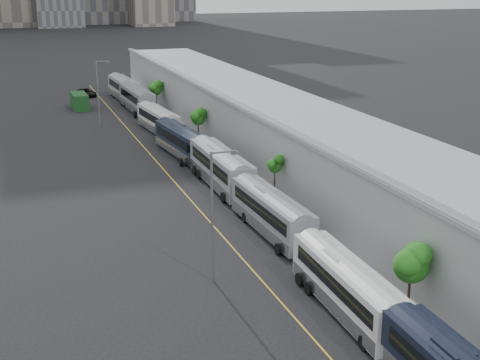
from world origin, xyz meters
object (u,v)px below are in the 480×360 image
suv (87,93)px  bus_3 (272,216)px  bus_6 (158,122)px  shipping_container (79,101)px  bus_7 (137,101)px  bus_4 (221,171)px  bus_5 (181,144)px  bus_2 (347,291)px  bus_8 (124,91)px  street_lamp_near (214,208)px  street_lamp_far (99,89)px

suv → bus_3: bearing=-100.9°
bus_6 → shipping_container: (-8.46, 21.73, -0.19)m
bus_7 → bus_3: bearing=-92.0°
bus_4 → shipping_container: 49.94m
bus_5 → bus_7: bus_7 is taller
bus_2 → bus_5: bearing=91.5°
bus_8 → shipping_container: size_ratio=2.32×
bus_2 → bus_4: (0.72, 28.79, 0.18)m
bus_5 → shipping_container: (-8.22, 35.50, -0.26)m
street_lamp_near → suv: 82.56m
bus_3 → bus_4: 14.04m
bus_4 → bus_8: 54.96m
bus_4 → bus_5: bearing=92.8°
bus_2 → bus_3: bus_3 is taller
bus_7 → suv: (-6.03, 17.51, -1.00)m
bus_4 → bus_5: 13.66m
bus_6 → street_lamp_far: size_ratio=1.27×
bus_8 → suv: size_ratio=2.73×
street_lamp_far → bus_8: bearing=71.2°
bus_2 → street_lamp_near: (-6.61, 7.54, 3.98)m
bus_4 → bus_3: bearing=-90.3°
street_lamp_near → street_lamp_far: bearing=90.3°
bus_4 → shipping_container: bearing=100.2°
bus_3 → street_lamp_far: bearing=97.2°
shipping_container → bus_5: bearing=-78.0°
street_lamp_near → street_lamp_far: (-0.25, 55.05, -0.00)m
bus_4 → street_lamp_far: size_ratio=1.44×
street_lamp_far → bus_3: bearing=-81.0°
bus_2 → bus_6: 56.19m
bus_2 → bus_5: size_ratio=0.97×
street_lamp_far → suv: (1.27, 27.37, -4.79)m
bus_3 → bus_5: 27.69m
bus_6 → street_lamp_far: street_lamp_far is taller
bus_3 → shipping_container: size_ratio=2.09×
street_lamp_near → shipping_container: street_lamp_near is taller
bus_8 → bus_3: bearing=-92.7°
bus_2 → suv: (-5.58, 89.96, -0.81)m
bus_5 → bus_6: bus_5 is taller
bus_2 → shipping_container: (-8.19, 77.92, -0.23)m
bus_8 → bus_6: bearing=-93.2°
bus_7 → suv: bearing=106.8°
bus_4 → bus_8: bus_4 is taller
bus_3 → bus_7: bearing=88.5°
bus_2 → street_lamp_near: street_lamp_near is taller
bus_2 → bus_5: (0.03, 42.43, 0.03)m
shipping_container → street_lamp_near: bearing=-89.7°
bus_7 → bus_8: (-0.11, 11.30, -0.01)m
bus_3 → shipping_container: 63.80m
bus_6 → street_lamp_near: size_ratio=1.27×
bus_2 → bus_6: (0.27, 56.19, -0.04)m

